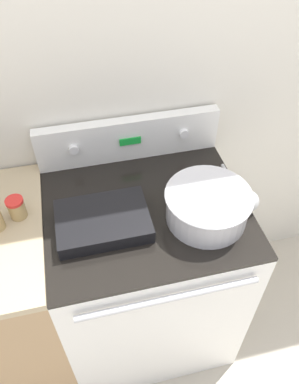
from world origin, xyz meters
TOP-DOWN VIEW (x-y plane):
  - ground_plane at (0.00, 0.00)m, footprint 12.00×12.00m
  - kitchen_wall at (0.00, 0.71)m, footprint 8.00×0.05m
  - stove_range at (0.00, 0.33)m, footprint 0.77×0.70m
  - control_panel at (0.00, 0.65)m, footprint 0.77×0.07m
  - mixing_bowl at (0.21, 0.23)m, footprint 0.32×0.32m
  - casserole_dish at (-0.17, 0.28)m, footprint 0.33×0.24m
  - ladle at (0.37, 0.25)m, footprint 0.08×0.29m
  - spice_jar_red_cap at (-0.47, 0.39)m, footprint 0.06×0.06m

SIDE VIEW (x-z plane):
  - ground_plane at x=0.00m, z-range 0.00..0.00m
  - stove_range at x=0.00m, z-range 0.00..0.95m
  - casserole_dish at x=-0.17m, z-range 0.96..1.01m
  - ladle at x=0.37m, z-range 0.95..1.03m
  - spice_jar_red_cap at x=-0.47m, z-range 0.97..1.05m
  - mixing_bowl at x=0.21m, z-range 0.96..1.09m
  - control_panel at x=0.00m, z-range 0.95..1.15m
  - kitchen_wall at x=0.00m, z-range 0.00..2.50m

